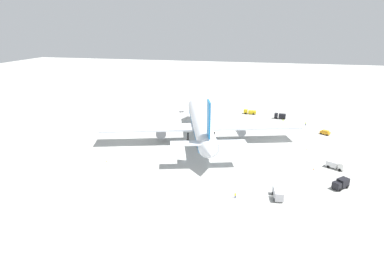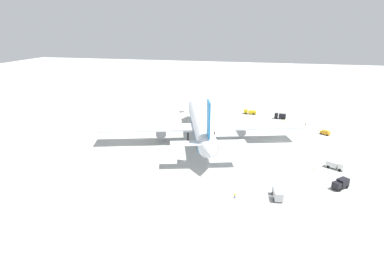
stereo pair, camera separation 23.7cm
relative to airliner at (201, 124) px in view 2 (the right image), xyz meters
The scene contains 18 objects.
ground_plane 7.28m from the airliner, 15.11° to the left, with size 600.00×600.00×0.00m, color #B2B2AD.
airliner is the anchor object (origin of this frame).
service_truck_0 58.85m from the airliner, 123.12° to the right, with size 5.43×5.43×2.89m.
service_truck_1 50.45m from the airliner, 20.35° to the right, with size 2.68×6.63×2.35m.
service_truck_2 53.16m from the airliner, 38.87° to the right, with size 2.78×5.79×2.82m.
service_truck_3 52.69m from the airliner, 144.05° to the right, with size 6.11×3.18×2.73m.
service_truck_4 53.30m from the airliner, 109.32° to the right, with size 5.06×6.28×2.67m.
service_van 55.86m from the airliner, 69.45° to the right, with size 3.83×4.50×1.97m.
baggage_cart_0 56.04m from the airliner, 12.65° to the left, with size 2.05×3.08×1.30m.
baggage_cart_1 47.58m from the airliner, 24.72° to the left, with size 2.33×2.83×0.40m.
ground_worker_0 55.45m from the airliner, 54.64° to the right, with size 0.48×0.48×1.67m.
ground_worker_1 49.28m from the airliner, 44.92° to the right, with size 0.52×0.52×1.79m.
ground_worker_2 49.32m from the airliner, 156.95° to the right, with size 0.45×0.45×1.69m.
traffic_cone_0 41.59m from the airliner, 137.20° to the left, with size 0.36×0.36×0.55m, color orange.
traffic_cone_1 55.81m from the airliner, 46.48° to the left, with size 0.36×0.36×0.55m, color orange.
traffic_cone_2 52.71m from the airliner, 30.66° to the right, with size 0.36×0.36×0.55m, color orange.
traffic_cone_3 43.06m from the airliner, 91.60° to the right, with size 0.36×0.36×0.55m, color orange.
traffic_cone_4 47.82m from the airliner, 115.13° to the right, with size 0.36×0.36×0.55m, color orange.
Camera 2 is at (-128.34, -26.43, 46.54)m, focal length 30.69 mm.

